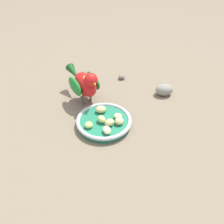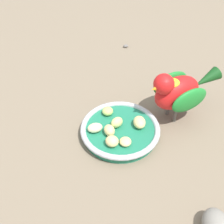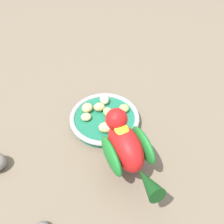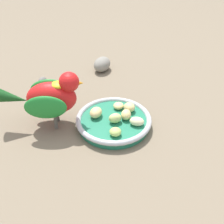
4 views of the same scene
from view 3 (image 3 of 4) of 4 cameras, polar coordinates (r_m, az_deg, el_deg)
The scene contains 10 objects.
ground_plane at distance 0.68m, azimuth -3.25°, elevation -2.29°, with size 4.00×4.00×0.00m, color #756651.
feeding_bowl at distance 0.67m, azimuth -1.75°, elevation -1.61°, with size 0.19×0.19×0.03m.
apple_piece_0 at distance 0.67m, azimuth -3.02°, elevation 1.18°, with size 0.03×0.02×0.02m, color #E5C67F.
apple_piece_1 at distance 0.62m, azimuth -1.81°, elevation -3.77°, with size 0.04×0.03×0.02m, color #E5C67F.
apple_piece_2 at distance 0.66m, azimuth -6.12°, elevation -1.15°, with size 0.03×0.03×0.02m, color #E5C67F.
apple_piece_3 at distance 0.66m, azimuth -0.96°, elevation -0.04°, with size 0.03×0.02×0.03m, color #C6D17A.
apple_piece_4 at distance 0.67m, azimuth -5.88°, elevation 0.98°, with size 0.03×0.03×0.02m, color #E5C67F.
apple_piece_5 at distance 0.70m, azimuth -1.79°, elevation 2.95°, with size 0.04×0.03×0.02m, color beige.
apple_piece_6 at distance 0.67m, azimuth 2.87°, elevation 0.89°, with size 0.03×0.03×0.02m, color #B2CC66.
parrot at distance 0.52m, azimuth 3.46°, elevation -8.23°, with size 0.10×0.21×0.15m.
Camera 3 is at (-0.16, -0.43, 0.51)m, focal length 38.75 mm.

